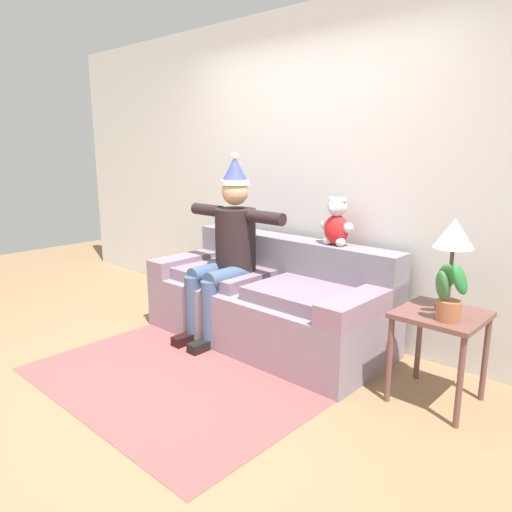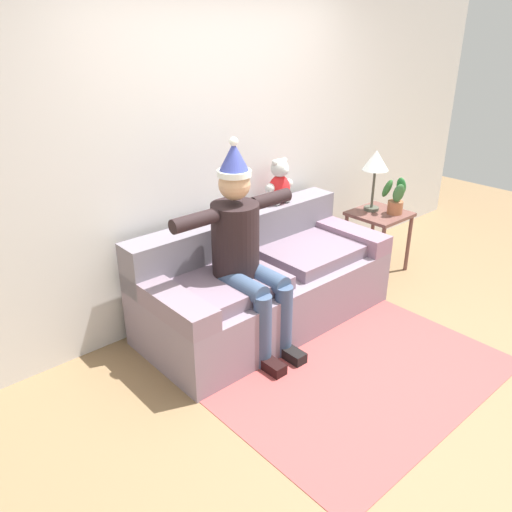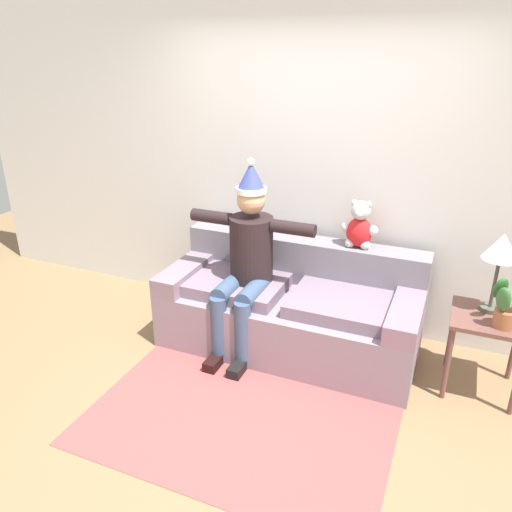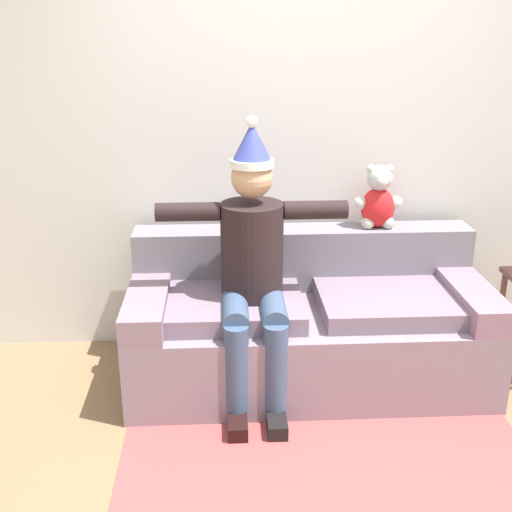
# 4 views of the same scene
# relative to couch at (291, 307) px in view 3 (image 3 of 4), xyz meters

# --- Properties ---
(ground_plane) EXTENTS (10.00, 10.00, 0.00)m
(ground_plane) POSITION_rel_couch_xyz_m (0.00, -1.02, -0.33)
(ground_plane) COLOR olive
(back_wall) EXTENTS (7.00, 0.10, 2.70)m
(back_wall) POSITION_rel_couch_xyz_m (0.00, 0.53, 1.02)
(back_wall) COLOR silver
(back_wall) RESTS_ON ground_plane
(couch) EXTENTS (2.02, 0.90, 0.82)m
(couch) POSITION_rel_couch_xyz_m (0.00, 0.00, 0.00)
(couch) COLOR gray
(couch) RESTS_ON ground_plane
(person_seated) EXTENTS (1.02, 0.77, 1.53)m
(person_seated) POSITION_rel_couch_xyz_m (-0.32, -0.16, 0.45)
(person_seated) COLOR black
(person_seated) RESTS_ON ground_plane
(teddy_bear) EXTENTS (0.29, 0.17, 0.38)m
(teddy_bear) POSITION_rel_couch_xyz_m (0.44, 0.28, 0.66)
(teddy_bear) COLOR red
(teddy_bear) RESTS_ON couch
(side_table) EXTENTS (0.49, 0.48, 0.59)m
(side_table) POSITION_rel_couch_xyz_m (1.44, -0.05, 0.16)
(side_table) COLOR brown
(side_table) RESTS_ON ground_plane
(table_lamp) EXTENTS (0.24, 0.24, 0.57)m
(table_lamp) POSITION_rel_couch_xyz_m (1.43, 0.05, 0.71)
(table_lamp) COLOR #484E40
(table_lamp) RESTS_ON side_table
(potted_plant) EXTENTS (0.23, 0.27, 0.36)m
(potted_plant) POSITION_rel_couch_xyz_m (1.51, -0.15, 0.42)
(potted_plant) COLOR #A05D3C
(potted_plant) RESTS_ON side_table
(area_rug) EXTENTS (1.99, 1.31, 0.01)m
(area_rug) POSITION_rel_couch_xyz_m (0.00, -1.05, -0.32)
(area_rug) COLOR #B04847
(area_rug) RESTS_ON ground_plane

